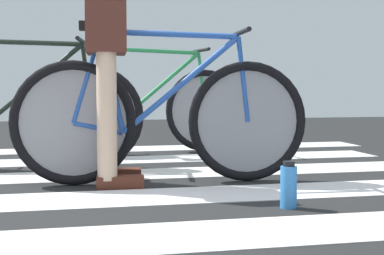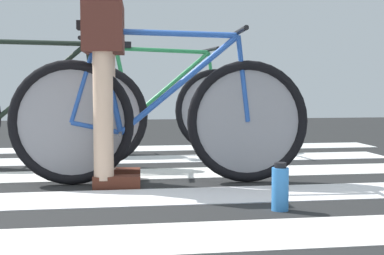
{
  "view_description": "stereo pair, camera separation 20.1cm",
  "coord_description": "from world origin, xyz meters",
  "px_view_note": "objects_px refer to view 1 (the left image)",
  "views": [
    {
      "loc": [
        0.02,
        -2.74,
        0.58
      ],
      "look_at": [
        0.75,
        0.62,
        0.34
      ],
      "focal_mm": 52.95,
      "sensor_mm": 36.0,
      "label": 1
    },
    {
      "loc": [
        0.22,
        -2.74,
        0.58
      ],
      "look_at": [
        0.75,
        0.62,
        0.34
      ],
      "focal_mm": 52.95,
      "sensor_mm": 36.0,
      "label": 2
    }
  ],
  "objects_px": {
    "bicycle_2_of_3": "(17,113)",
    "bicycle_3_of_3": "(148,108)",
    "cyclist_1_of_3": "(107,69)",
    "water_bottle": "(289,186)",
    "bicycle_1_of_3": "(162,118)"
  },
  "relations": [
    {
      "from": "cyclist_1_of_3",
      "to": "bicycle_1_of_3",
      "type": "bearing_deg",
      "value": 0.0
    },
    {
      "from": "bicycle_2_of_3",
      "to": "water_bottle",
      "type": "xyz_separation_m",
      "value": [
        1.35,
        -1.62,
        -0.28
      ]
    },
    {
      "from": "bicycle_1_of_3",
      "to": "water_bottle",
      "type": "xyz_separation_m",
      "value": [
        0.47,
        -0.8,
        -0.28
      ]
    },
    {
      "from": "bicycle_1_of_3",
      "to": "water_bottle",
      "type": "bearing_deg",
      "value": -56.01
    },
    {
      "from": "bicycle_1_of_3",
      "to": "bicycle_3_of_3",
      "type": "height_order",
      "value": "same"
    },
    {
      "from": "bicycle_1_of_3",
      "to": "water_bottle",
      "type": "distance_m",
      "value": 0.97
    },
    {
      "from": "bicycle_3_of_3",
      "to": "cyclist_1_of_3",
      "type": "bearing_deg",
      "value": -112.8
    },
    {
      "from": "bicycle_1_of_3",
      "to": "bicycle_2_of_3",
      "type": "xyz_separation_m",
      "value": [
        -0.88,
        0.81,
        0.0
      ]
    },
    {
      "from": "cyclist_1_of_3",
      "to": "bicycle_2_of_3",
      "type": "distance_m",
      "value": 1.02
    },
    {
      "from": "bicycle_2_of_3",
      "to": "water_bottle",
      "type": "relative_size",
      "value": 7.86
    },
    {
      "from": "bicycle_1_of_3",
      "to": "bicycle_3_of_3",
      "type": "bearing_deg",
      "value": 89.01
    },
    {
      "from": "bicycle_3_of_3",
      "to": "bicycle_2_of_3",
      "type": "bearing_deg",
      "value": -151.56
    },
    {
      "from": "cyclist_1_of_3",
      "to": "water_bottle",
      "type": "distance_m",
      "value": 1.27
    },
    {
      "from": "cyclist_1_of_3",
      "to": "bicycle_3_of_3",
      "type": "bearing_deg",
      "value": 77.53
    },
    {
      "from": "bicycle_2_of_3",
      "to": "bicycle_3_of_3",
      "type": "bearing_deg",
      "value": 43.21
    }
  ]
}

